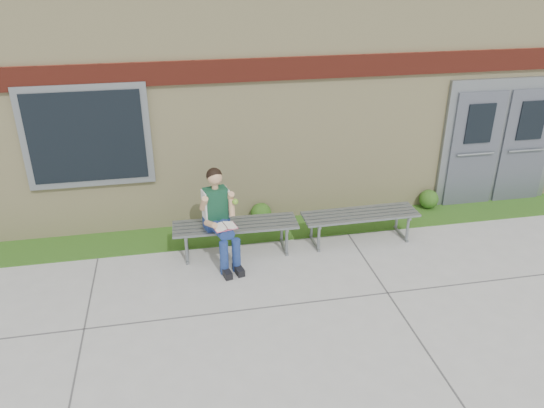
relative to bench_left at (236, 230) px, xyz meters
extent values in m
plane|color=#9E9E99|center=(0.90, -2.00, -0.38)|extent=(80.00, 80.00, 0.00)
cube|color=#194512|center=(0.90, 0.60, -0.37)|extent=(16.00, 0.80, 0.02)
cube|color=beige|center=(0.90, 4.00, 1.62)|extent=(16.00, 6.00, 4.00)
cube|color=maroon|center=(0.90, 0.97, 2.22)|extent=(16.00, 0.06, 0.35)
cube|color=slate|center=(-2.10, 0.96, 1.32)|extent=(1.90, 0.08, 1.60)
cube|color=black|center=(-2.10, 0.92, 1.32)|extent=(1.70, 0.04, 1.40)
cube|color=slate|center=(4.90, 0.96, 0.77)|extent=(2.20, 0.08, 2.30)
cube|color=#525762|center=(4.40, 0.91, 0.67)|extent=(0.92, 0.06, 2.10)
cube|color=#525762|center=(5.40, 0.91, 0.67)|extent=(0.92, 0.06, 2.10)
cube|color=slate|center=(0.00, 0.00, 0.09)|extent=(1.91, 0.57, 0.04)
cube|color=slate|center=(-0.76, 0.00, -0.16)|extent=(0.06, 0.53, 0.43)
cube|color=slate|center=(0.76, 0.00, -0.16)|extent=(0.06, 0.53, 0.43)
cube|color=slate|center=(2.00, 0.00, 0.08)|extent=(1.85, 0.54, 0.04)
cube|color=slate|center=(1.26, 0.00, -0.17)|extent=(0.05, 0.51, 0.42)
cube|color=slate|center=(2.74, 0.00, -0.17)|extent=(0.05, 0.51, 0.42)
cube|color=navy|center=(-0.29, -0.05, 0.20)|extent=(0.40, 0.32, 0.17)
cube|color=#103E22|center=(-0.29, -0.07, 0.52)|extent=(0.37, 0.28, 0.48)
sphere|color=tan|center=(-0.28, -0.08, 0.93)|extent=(0.26, 0.26, 0.22)
sphere|color=black|center=(-0.29, -0.06, 0.96)|extent=(0.27, 0.27, 0.23)
cylinder|color=navy|center=(-0.32, -0.34, 0.22)|extent=(0.25, 0.46, 0.16)
cylinder|color=navy|center=(-0.14, -0.30, 0.22)|extent=(0.25, 0.46, 0.16)
cylinder|color=navy|center=(-0.25, -0.58, -0.12)|extent=(0.12, 0.12, 0.52)
cylinder|color=navy|center=(-0.06, -0.53, -0.12)|extent=(0.12, 0.12, 0.52)
cube|color=black|center=(-0.23, -0.65, -0.33)|extent=(0.16, 0.29, 0.10)
cube|color=black|center=(-0.05, -0.60, -0.33)|extent=(0.16, 0.29, 0.10)
cylinder|color=tan|center=(-0.47, -0.18, 0.58)|extent=(0.14, 0.25, 0.28)
cylinder|color=tan|center=(-0.08, -0.09, 0.58)|extent=(0.14, 0.25, 0.28)
cube|color=white|center=(-0.20, -0.44, 0.32)|extent=(0.37, 0.30, 0.02)
cube|color=#CA4C6B|center=(-0.20, -0.44, 0.31)|extent=(0.37, 0.31, 0.01)
sphere|color=#73AD2E|center=(-0.02, -0.22, 0.59)|extent=(0.09, 0.09, 0.09)
sphere|color=#194512|center=(0.54, 0.85, -0.18)|extent=(0.36, 0.36, 0.36)
sphere|color=#194512|center=(3.62, 0.85, -0.19)|extent=(0.34, 0.34, 0.34)
camera|label=1|loc=(-0.82, -7.11, 3.87)|focal=35.00mm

